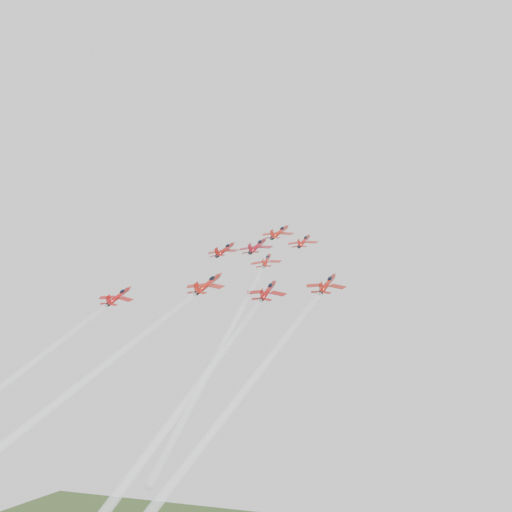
% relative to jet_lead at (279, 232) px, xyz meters
% --- Properties ---
extents(jet_lead, '(10.61, 13.76, 8.11)m').
position_rel_jet_lead_xyz_m(jet_lead, '(0.00, 0.00, 0.00)').
color(jet_lead, '#AC1D10').
extents(jet_row2_left, '(10.00, 12.96, 7.64)m').
position_rel_jet_lead_xyz_m(jet_row2_left, '(-12.76, -12.70, -6.77)').
color(jet_row2_left, maroon).
extents(jet_row2_center, '(10.58, 13.72, 8.08)m').
position_rel_jet_lead_xyz_m(jet_row2_center, '(-3.03, -11.33, -6.04)').
color(jet_row2_center, maroon).
extents(jet_row2_right, '(9.07, 11.76, 6.93)m').
position_rel_jet_lead_xyz_m(jet_row2_right, '(10.60, -9.83, -5.25)').
color(jet_row2_right, '#B31611').
extents(jet_center, '(8.46, 81.48, 44.13)m').
position_rel_jet_lead_xyz_m(jet_center, '(4.09, -59.46, -31.77)').
color(jet_center, '#B01910').
extents(jet_rear_left, '(10.63, 102.36, 55.44)m').
position_rel_jet_lead_xyz_m(jet_rear_left, '(-6.66, -82.19, -43.88)').
color(jet_rear_left, '#B11B10').
extents(jet_rear_right, '(9.47, 91.16, 49.37)m').
position_rel_jet_lead_xyz_m(jet_rear_right, '(11.01, -82.48, -44.04)').
color(jet_rear_right, '#A00F0F').
extents(jet_rear_farright, '(9.32, 89.76, 48.62)m').
position_rel_jet_lead_xyz_m(jet_rear_farright, '(24.29, -79.41, -42.41)').
color(jet_rear_farright, '#A0180F').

